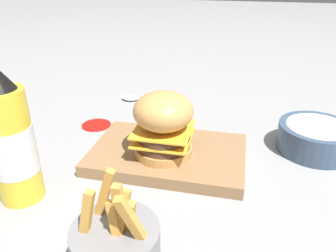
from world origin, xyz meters
TOP-DOWN VIEW (x-y plane):
  - ground_plane at (0.00, 0.00)m, footprint 6.00×6.00m
  - serving_board at (-0.02, 0.01)m, footprint 0.29×0.19m
  - burger at (-0.01, 0.03)m, footprint 0.11×0.11m
  - ketchup_bottle at (0.19, 0.17)m, footprint 0.07×0.07m
  - fries_basket at (-0.02, 0.28)m, footprint 0.10×0.10m
  - side_bowl at (-0.30, -0.09)m, footprint 0.15×0.15m
  - spoon at (0.13, -0.26)m, footprint 0.17×0.04m
  - ketchup_puddle at (0.18, -0.09)m, footprint 0.07×0.07m

SIDE VIEW (x-z plane):
  - ground_plane at x=0.00m, z-range 0.00..0.00m
  - ketchup_puddle at x=0.18m, z-range 0.00..0.00m
  - spoon at x=0.13m, z-range 0.00..0.01m
  - serving_board at x=-0.02m, z-range 0.00..0.02m
  - side_bowl at x=-0.30m, z-range 0.00..0.06m
  - fries_basket at x=-0.02m, z-range -0.03..0.11m
  - burger at x=-0.01m, z-range 0.02..0.14m
  - ketchup_bottle at x=0.19m, z-range -0.01..0.21m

